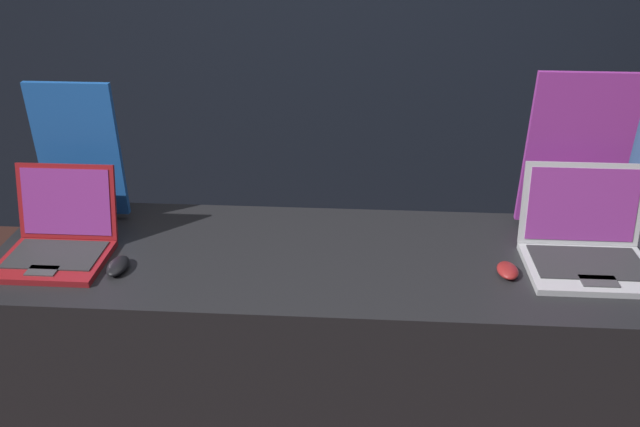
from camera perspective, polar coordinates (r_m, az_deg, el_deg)
name	(u,v)px	position (r m, az deg, el deg)	size (l,w,h in m)	color
display_counter	(318,358)	(2.25, -0.15, -13.11)	(2.08, 0.65, 0.86)	black
laptop_front	(59,237)	(2.14, -22.76, -2.00)	(0.32, 0.32, 0.26)	maroon
mouse_front	(118,266)	(2.01, -18.00, -4.58)	(0.06, 0.11, 0.03)	black
promo_stand_front	(80,157)	(2.26, -21.13, 4.88)	(0.29, 0.07, 0.49)	black
laptop_back	(586,243)	(2.10, 23.18, -2.52)	(0.38, 0.33, 0.28)	#B7B7BC
mouse_back	(508,270)	(1.98, 16.78, -5.00)	(0.06, 0.09, 0.03)	maroon
promo_stand_back	(576,157)	(2.21, 22.38, 4.83)	(0.33, 0.07, 0.54)	black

